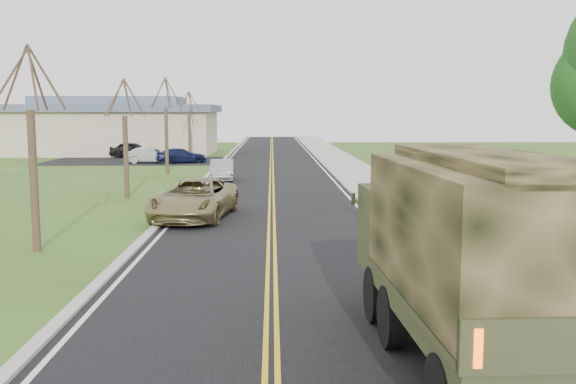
{
  "coord_description": "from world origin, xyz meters",
  "views": [
    {
      "loc": [
        0.02,
        -8.95,
        4.12
      ],
      "look_at": [
        0.49,
        9.69,
        1.8
      ],
      "focal_mm": 40.0,
      "sensor_mm": 36.0,
      "label": 1
    }
  ],
  "objects_px": {
    "military_truck": "(470,244)",
    "utility_box_far": "(547,335)",
    "sedan_silver": "(222,170)",
    "suv_champagne": "(194,199)"
  },
  "relations": [
    {
      "from": "military_truck",
      "to": "utility_box_far",
      "type": "relative_size",
      "value": 10.99
    },
    {
      "from": "military_truck",
      "to": "sedan_silver",
      "type": "bearing_deg",
      "value": 100.31
    },
    {
      "from": "military_truck",
      "to": "suv_champagne",
      "type": "xyz_separation_m",
      "value": [
        -6.21,
        14.71,
        -1.24
      ]
    },
    {
      "from": "suv_champagne",
      "to": "sedan_silver",
      "type": "xyz_separation_m",
      "value": [
        0.0,
        13.81,
        -0.14
      ]
    },
    {
      "from": "sedan_silver",
      "to": "military_truck",
      "type": "bearing_deg",
      "value": -80.86
    },
    {
      "from": "suv_champagne",
      "to": "utility_box_far",
      "type": "relative_size",
      "value": 8.63
    },
    {
      "from": "sedan_silver",
      "to": "utility_box_far",
      "type": "relative_size",
      "value": 6.02
    },
    {
      "from": "military_truck",
      "to": "sedan_silver",
      "type": "relative_size",
      "value": 1.83
    },
    {
      "from": "sedan_silver",
      "to": "suv_champagne",
      "type": "bearing_deg",
      "value": -93.14
    },
    {
      "from": "military_truck",
      "to": "sedan_silver",
      "type": "height_order",
      "value": "military_truck"
    }
  ]
}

